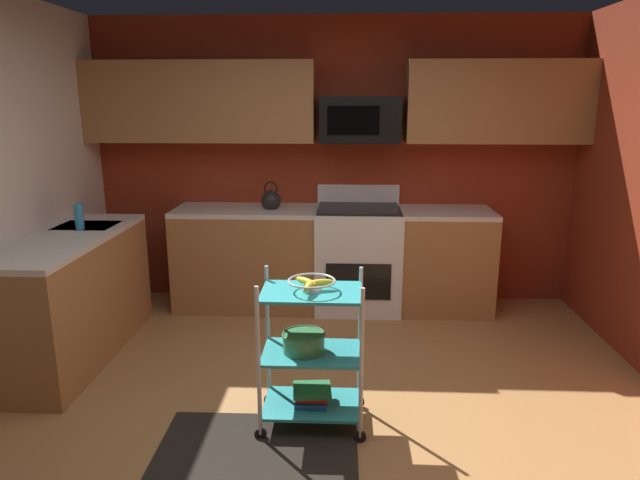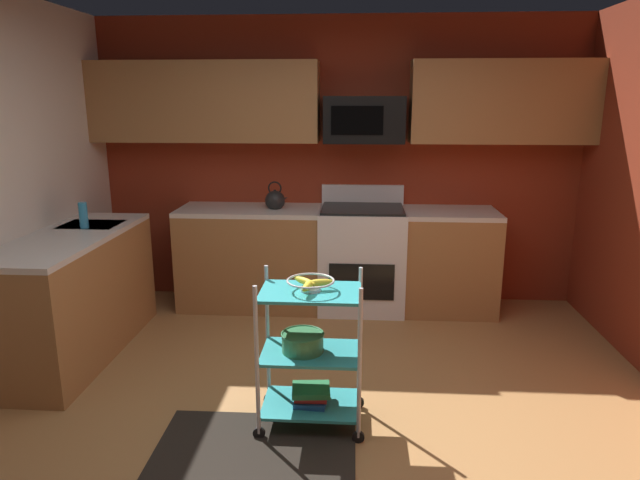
{
  "view_description": "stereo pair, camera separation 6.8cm",
  "coord_description": "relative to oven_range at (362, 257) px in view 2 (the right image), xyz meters",
  "views": [
    {
      "loc": [
        0.13,
        -2.86,
        1.88
      ],
      "look_at": [
        -0.03,
        0.44,
        1.05
      ],
      "focal_mm": 31.75,
      "sensor_mm": 36.0,
      "label": 1
    },
    {
      "loc": [
        0.19,
        -2.86,
        1.88
      ],
      "look_at": [
        -0.03,
        0.44,
        1.05
      ],
      "focal_mm": 31.75,
      "sensor_mm": 36.0,
      "label": 2
    }
  ],
  "objects": [
    {
      "name": "floor",
      "position": [
        -0.23,
        -2.1,
        -0.5
      ],
      "size": [
        4.4,
        4.8,
        0.04
      ],
      "primitive_type": "cube",
      "color": "#A87542",
      "rests_on": "ground"
    },
    {
      "name": "wall_back",
      "position": [
        -0.23,
        0.33,
        0.82
      ],
      "size": [
        4.52,
        0.06,
        2.6
      ],
      "primitive_type": "cube",
      "color": "maroon",
      "rests_on": "ground"
    },
    {
      "name": "counter_run",
      "position": [
        -0.94,
        -0.42,
        -0.01
      ],
      "size": [
        3.62,
        2.24,
        0.92
      ],
      "color": "#9E6B3D",
      "rests_on": "ground"
    },
    {
      "name": "oven_range",
      "position": [
        0.0,
        0.0,
        0.0
      ],
      "size": [
        0.76,
        0.65,
        1.1
      ],
      "color": "white",
      "rests_on": "ground"
    },
    {
      "name": "upper_cabinets",
      "position": [
        -0.29,
        0.13,
        1.37
      ],
      "size": [
        4.4,
        0.33,
        0.7
      ],
      "color": "#9E6B3D"
    },
    {
      "name": "microwave",
      "position": [
        -0.0,
        0.1,
        1.22
      ],
      "size": [
        0.7,
        0.39,
        0.4
      ],
      "color": "black"
    },
    {
      "name": "rolling_cart",
      "position": [
        -0.3,
        -1.96,
        -0.02
      ],
      "size": [
        0.63,
        0.4,
        0.91
      ],
      "color": "silver",
      "rests_on": "ground"
    },
    {
      "name": "fruit_bowl",
      "position": [
        -0.3,
        -1.96,
        0.4
      ],
      "size": [
        0.27,
        0.27,
        0.07
      ],
      "color": "silver",
      "rests_on": "rolling_cart"
    },
    {
      "name": "mixing_bowl_large",
      "position": [
        -0.35,
        -1.96,
        0.04
      ],
      "size": [
        0.25,
        0.25,
        0.11
      ],
      "color": "#387F4C",
      "rests_on": "rolling_cart"
    },
    {
      "name": "book_stack",
      "position": [
        -0.3,
        -1.96,
        -0.3
      ],
      "size": [
        0.24,
        0.2,
        0.1
      ],
      "color": "#1E4C8C",
      "rests_on": "rolling_cart"
    },
    {
      "name": "kettle",
      "position": [
        -0.78,
        -0.0,
        0.52
      ],
      "size": [
        0.21,
        0.18,
        0.26
      ],
      "color": "black",
      "rests_on": "counter_run"
    },
    {
      "name": "dish_soap_bottle",
      "position": [
        -2.12,
        -0.9,
        0.54
      ],
      "size": [
        0.06,
        0.06,
        0.2
      ],
      "primitive_type": "cylinder",
      "color": "#2D8CBF",
      "rests_on": "counter_run"
    },
    {
      "name": "floor_rug",
      "position": [
        -0.58,
        -2.25,
        -0.47
      ],
      "size": [
        1.11,
        0.71,
        0.01
      ],
      "primitive_type": "cube",
      "rotation": [
        0.0,
        0.0,
        0.01
      ],
      "color": "black",
      "rests_on": "ground"
    }
  ]
}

